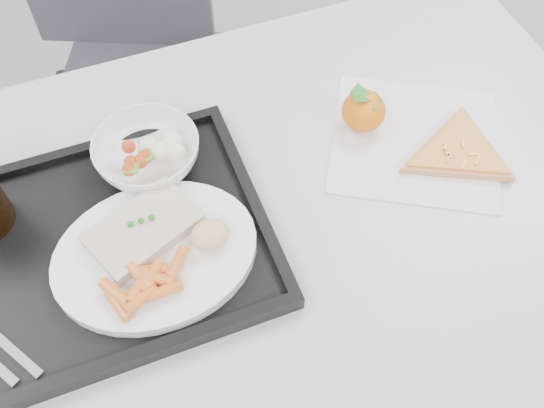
{
  "coord_description": "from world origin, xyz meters",
  "views": [
    {
      "loc": [
        -0.12,
        -0.12,
        1.47
      ],
      "look_at": [
        0.04,
        0.32,
        0.77
      ],
      "focal_mm": 40.0,
      "sensor_mm": 36.0,
      "label": 1
    }
  ],
  "objects_px": {
    "tray": "(100,248)",
    "salad_bowl": "(147,153)",
    "pizza_slice": "(458,152)",
    "table": "(248,254)",
    "dinner_plate": "(156,254)",
    "tangerine": "(364,111)",
    "chair": "(135,47)"
  },
  "relations": [
    {
      "from": "table",
      "to": "pizza_slice",
      "type": "height_order",
      "value": "pizza_slice"
    },
    {
      "from": "table",
      "to": "dinner_plate",
      "type": "bearing_deg",
      "value": -177.47
    },
    {
      "from": "dinner_plate",
      "to": "salad_bowl",
      "type": "distance_m",
      "value": 0.16
    },
    {
      "from": "pizza_slice",
      "to": "tangerine",
      "type": "bearing_deg",
      "value": 136.04
    },
    {
      "from": "table",
      "to": "salad_bowl",
      "type": "distance_m",
      "value": 0.21
    },
    {
      "from": "chair",
      "to": "tangerine",
      "type": "relative_size",
      "value": 12.16
    },
    {
      "from": "salad_bowl",
      "to": "pizza_slice",
      "type": "height_order",
      "value": "salad_bowl"
    },
    {
      "from": "table",
      "to": "salad_bowl",
      "type": "xyz_separation_m",
      "value": [
        -0.1,
        0.15,
        0.11
      ]
    },
    {
      "from": "salad_bowl",
      "to": "table",
      "type": "bearing_deg",
      "value": -57.53
    },
    {
      "from": "chair",
      "to": "salad_bowl",
      "type": "relative_size",
      "value": 6.11
    },
    {
      "from": "tray",
      "to": "salad_bowl",
      "type": "distance_m",
      "value": 0.15
    },
    {
      "from": "chair",
      "to": "pizza_slice",
      "type": "bearing_deg",
      "value": -60.39
    },
    {
      "from": "salad_bowl",
      "to": "tray",
      "type": "bearing_deg",
      "value": -131.68
    },
    {
      "from": "table",
      "to": "dinner_plate",
      "type": "height_order",
      "value": "dinner_plate"
    },
    {
      "from": "table",
      "to": "tray",
      "type": "distance_m",
      "value": 0.21
    },
    {
      "from": "tangerine",
      "to": "pizza_slice",
      "type": "bearing_deg",
      "value": -43.96
    },
    {
      "from": "tangerine",
      "to": "dinner_plate",
      "type": "bearing_deg",
      "value": -161.32
    },
    {
      "from": "salad_bowl",
      "to": "pizza_slice",
      "type": "bearing_deg",
      "value": -17.88
    },
    {
      "from": "table",
      "to": "tray",
      "type": "bearing_deg",
      "value": 168.83
    },
    {
      "from": "salad_bowl",
      "to": "tangerine",
      "type": "xyz_separation_m",
      "value": [
        0.33,
        -0.04,
        -0.0
      ]
    },
    {
      "from": "tray",
      "to": "tangerine",
      "type": "xyz_separation_m",
      "value": [
        0.43,
        0.08,
        0.03
      ]
    },
    {
      "from": "dinner_plate",
      "to": "pizza_slice",
      "type": "relative_size",
      "value": 1.36
    },
    {
      "from": "tray",
      "to": "tangerine",
      "type": "height_order",
      "value": "tangerine"
    },
    {
      "from": "chair",
      "to": "dinner_plate",
      "type": "distance_m",
      "value": 0.72
    },
    {
      "from": "tray",
      "to": "table",
      "type": "bearing_deg",
      "value": -11.17
    },
    {
      "from": "table",
      "to": "pizza_slice",
      "type": "xyz_separation_m",
      "value": [
        0.34,
        0.01,
        0.08
      ]
    },
    {
      "from": "chair",
      "to": "pizza_slice",
      "type": "relative_size",
      "value": 4.67
    },
    {
      "from": "pizza_slice",
      "to": "table",
      "type": "bearing_deg",
      "value": -178.32
    },
    {
      "from": "table",
      "to": "pizza_slice",
      "type": "bearing_deg",
      "value": 1.68
    },
    {
      "from": "chair",
      "to": "tray",
      "type": "distance_m",
      "value": 0.69
    },
    {
      "from": "tray",
      "to": "chair",
      "type": "bearing_deg",
      "value": 75.68
    },
    {
      "from": "table",
      "to": "tray",
      "type": "height_order",
      "value": "tray"
    }
  ]
}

